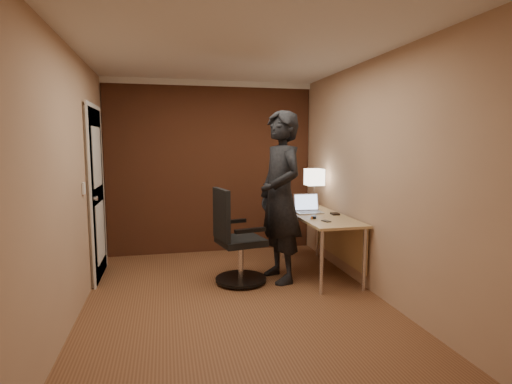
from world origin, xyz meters
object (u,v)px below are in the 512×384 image
Objects in this scene: phone at (326,221)px; person at (280,197)px; desk_lamp at (314,178)px; office_chair at (235,243)px; desk at (325,225)px; mouse at (314,217)px; wallet at (335,214)px; laptop at (308,207)px.

phone is 0.06× the size of person.
desk_lamp reaches higher than office_chair.
phone is 0.59m from person.
mouse reaches higher than desk.
mouse is 0.05× the size of person.
person reaches higher than wallet.
wallet is 1.31m from office_chair.
wallet is at bearing 48.11° from mouse.
desk is at bearing 7.72° from office_chair.
desk is 1.18m from office_chair.
office_chair reaches higher than wallet.
mouse is at bearing 93.35° from phone.
wallet is at bearing 5.98° from office_chair.
desk is 13.04× the size of phone.
mouse is at bearing -1.80° from office_chair.
desk is at bearing 62.27° from mouse.
mouse reaches higher than phone.
person is at bearing -135.55° from desk_lamp.
laptop is (-0.20, -0.29, -0.35)m from desk_lamp.
person is (-0.47, 0.26, 0.26)m from phone.
desk_lamp reaches higher than mouse.
wallet is (0.12, -0.02, 0.14)m from desk.
desk is at bearing -55.41° from laptop.
laptop is 3.01× the size of wallet.
person is at bearing 1.51° from office_chair.
office_chair reaches higher than laptop.
person is at bearing -170.83° from wallet.
desk_lamp is at bearing 63.74° from phone.
phone is at bearing -13.86° from office_chair.
desk_lamp is at bearing 84.94° from desk.
person is (-0.47, -0.36, 0.20)m from laptop.
wallet is at bearing 87.33° from person.
laptop is 1.12m from office_chair.
office_chair reaches higher than phone.
mouse is 0.38m from wallet.
person is at bearing -167.06° from desk.
desk_lamp is 0.85m from mouse.
office_chair is (-1.16, -0.16, -0.12)m from desk.
mouse is (-0.23, -0.19, 0.14)m from desk.
desk_lamp is 1.53m from office_chair.
phone is at bearing -111.45° from desk.
desk is 1.39× the size of office_chair.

